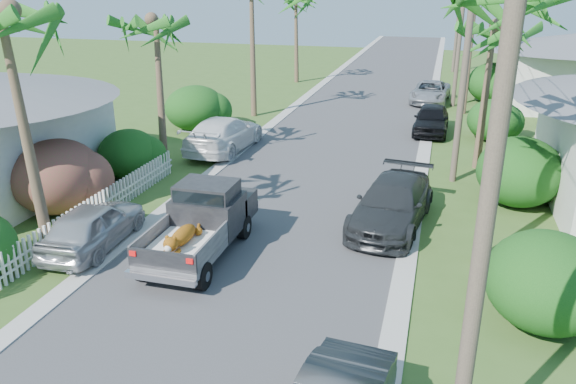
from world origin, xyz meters
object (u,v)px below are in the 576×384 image
(palm_l_b, at_px, (154,20))
(parked_car_lf, at_px, (224,134))
(house_right_far, at_px, (576,73))
(parked_car_rm, at_px, (392,204))
(utility_pole_a, at_px, (486,219))
(utility_pole_d, at_px, (458,18))
(utility_pole_b, at_px, (465,67))
(parked_car_rf, at_px, (431,119))
(parked_car_ln, at_px, (93,226))
(palm_l_a, at_px, (5,12))
(pickup_truck, at_px, (205,218))
(parked_car_rd, at_px, (430,92))
(palm_r_b, at_px, (494,27))
(utility_pole_c, at_px, (460,33))

(palm_l_b, bearing_deg, parked_car_lf, 55.25)
(house_right_far, bearing_deg, parked_car_rm, -113.00)
(parked_car_lf, xyz_separation_m, utility_pole_a, (10.60, -16.59, 3.79))
(house_right_far, relative_size, utility_pole_d, 1.00)
(utility_pole_b, bearing_deg, parked_car_rf, 98.68)
(parked_car_ln, distance_m, palm_l_a, 6.39)
(pickup_truck, bearing_deg, utility_pole_b, 49.20)
(house_right_far, xyz_separation_m, utility_pole_d, (-7.40, 13.00, 2.48))
(pickup_truck, height_order, palm_l_b, palm_l_b)
(parked_car_rm, distance_m, utility_pole_d, 35.41)
(parked_car_rf, xyz_separation_m, parked_car_ln, (-9.44, -16.81, -0.03))
(parked_car_rd, height_order, utility_pole_b, utility_pole_b)
(parked_car_rf, bearing_deg, palm_r_b, -67.39)
(parked_car_rm, bearing_deg, utility_pole_a, -71.28)
(parked_car_rd, relative_size, house_right_far, 0.55)
(pickup_truck, height_order, parked_car_rm, pickup_truck)
(utility_pole_a, xyz_separation_m, utility_pole_d, (0.00, 45.00, 0.00))
(utility_pole_d, bearing_deg, utility_pole_b, -90.00)
(palm_l_b, height_order, house_right_far, palm_l_b)
(utility_pole_c, bearing_deg, parked_car_rf, -98.90)
(palm_r_b, bearing_deg, parked_car_rm, -112.78)
(palm_l_b, relative_size, utility_pole_d, 0.82)
(parked_car_ln, height_order, palm_r_b, palm_r_b)
(parked_car_lf, relative_size, utility_pole_c, 0.62)
(parked_car_rf, xyz_separation_m, palm_l_b, (-11.24, -8.60, 5.40))
(utility_pole_a, bearing_deg, utility_pole_b, 90.00)
(parked_car_rf, height_order, palm_l_a, palm_l_a)
(palm_l_a, relative_size, utility_pole_b, 0.91)
(utility_pole_b, bearing_deg, utility_pole_a, -90.00)
(parked_car_rf, bearing_deg, parked_car_rm, -92.26)
(parked_car_lf, distance_m, utility_pole_c, 17.50)
(parked_car_rm, relative_size, utility_pole_d, 0.58)
(parked_car_rf, bearing_deg, parked_car_ln, -117.81)
(pickup_truck, relative_size, parked_car_rm, 0.97)
(parked_car_rd, height_order, palm_l_a, palm_l_a)
(parked_car_ln, relative_size, utility_pole_a, 0.46)
(palm_l_b, bearing_deg, utility_pole_c, 52.22)
(parked_car_rd, height_order, utility_pole_c, utility_pole_c)
(parked_car_lf, relative_size, palm_l_b, 0.76)
(pickup_truck, relative_size, palm_l_a, 0.62)
(palm_r_b, relative_size, utility_pole_d, 0.80)
(house_right_far, bearing_deg, palm_l_a, -125.42)
(parked_car_rf, height_order, utility_pole_d, utility_pole_d)
(utility_pole_a, bearing_deg, palm_l_a, 157.04)
(palm_r_b, height_order, utility_pole_c, utility_pole_c)
(parked_car_rm, relative_size, palm_r_b, 0.73)
(utility_pole_a, bearing_deg, parked_car_rd, 92.79)
(utility_pole_a, bearing_deg, parked_car_lf, 122.57)
(pickup_truck, bearing_deg, palm_l_b, 124.63)
(parked_car_rf, height_order, utility_pole_c, utility_pole_c)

